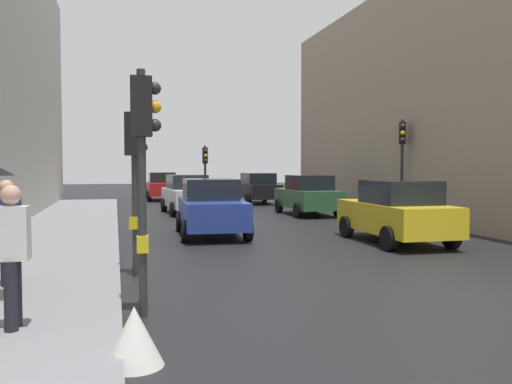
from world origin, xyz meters
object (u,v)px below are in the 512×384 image
at_px(traffic_light_mid_street, 402,152).
at_px(car_dark_suv, 257,188).
at_px(traffic_light_near_left, 143,147).
at_px(car_yellow_taxi, 396,212).
at_px(car_green_estate, 308,195).
at_px(pedestrian_with_black_backpack, 8,248).
at_px(car_red_sedan, 162,186).
at_px(car_blue_van, 211,207).
at_px(warning_sign_triangle, 134,336).
at_px(traffic_light_far_median, 205,165).
at_px(traffic_light_near_right, 136,160).
at_px(car_white_compact, 188,194).
at_px(pedestrian_with_grey_backpack, 4,226).

distance_m(traffic_light_mid_street, car_dark_suv, 12.09).
distance_m(traffic_light_near_left, car_yellow_taxi, 9.39).
height_order(car_green_estate, pedestrian_with_black_backpack, pedestrian_with_black_backpack).
xyz_separation_m(traffic_light_mid_street, car_red_sedan, (-7.74, 16.16, -1.83)).
bearing_deg(car_red_sedan, traffic_light_mid_street, -64.40).
height_order(car_blue_van, warning_sign_triangle, car_blue_van).
bearing_deg(car_dark_suv, car_yellow_taxi, -91.21).
height_order(car_red_sedan, car_blue_van, same).
bearing_deg(traffic_light_far_median, car_dark_suv, 32.27).
relative_size(traffic_light_mid_street, pedestrian_with_black_backpack, 2.22).
bearing_deg(traffic_light_near_left, traffic_light_mid_street, 46.38).
distance_m(car_blue_van, car_dark_suv, 14.61).
xyz_separation_m(traffic_light_near_right, car_green_estate, (7.84, 11.66, -1.40)).
bearing_deg(car_white_compact, traffic_light_far_median, 68.59).
xyz_separation_m(car_red_sedan, pedestrian_with_black_backpack, (-4.17, -27.61, 0.29)).
bearing_deg(traffic_light_mid_street, car_blue_van, -165.27).
bearing_deg(pedestrian_with_black_backpack, car_white_compact, 75.62).
relative_size(car_red_sedan, car_white_compact, 0.98).
bearing_deg(car_white_compact, car_green_estate, -22.73).
relative_size(traffic_light_mid_street, car_blue_van, 0.92).
height_order(traffic_light_near_left, car_green_estate, traffic_light_near_left).
relative_size(car_dark_suv, pedestrian_with_grey_backpack, 2.40).
distance_m(pedestrian_with_black_backpack, pedestrian_with_grey_backpack, 2.72).
height_order(traffic_light_near_right, car_dark_suv, traffic_light_near_right).
xyz_separation_m(car_dark_suv, pedestrian_with_grey_backpack, (-9.79, -20.44, 0.29)).
relative_size(car_green_estate, warning_sign_triangle, 6.47).
relative_size(traffic_light_near_right, car_green_estate, 0.79).
bearing_deg(traffic_light_far_median, car_yellow_taxi, -78.12).
height_order(traffic_light_near_left, car_dark_suv, traffic_light_near_left).
distance_m(traffic_light_far_median, car_green_estate, 6.87).
relative_size(traffic_light_near_right, pedestrian_with_grey_backpack, 1.87).
bearing_deg(car_dark_suv, car_white_compact, -130.06).
distance_m(car_dark_suv, car_green_estate, 7.81).
bearing_deg(car_green_estate, traffic_light_near_right, -123.92).
distance_m(car_dark_suv, car_yellow_taxi, 16.63).
height_order(car_red_sedan, warning_sign_triangle, car_red_sedan).
xyz_separation_m(traffic_light_far_median, car_green_estate, (3.65, -5.66, -1.35)).
bearing_deg(warning_sign_triangle, car_red_sedan, 84.63).
distance_m(traffic_light_near_right, car_green_estate, 14.12).
relative_size(car_red_sedan, car_blue_van, 0.98).
bearing_deg(traffic_light_far_median, traffic_light_mid_street, -57.50).
bearing_deg(traffic_light_near_left, pedestrian_with_grey_backpack, 138.22).
bearing_deg(traffic_light_near_left, pedestrian_with_black_backpack, -157.21).
bearing_deg(traffic_light_far_median, car_blue_van, -98.40).
bearing_deg(traffic_light_near_right, traffic_light_far_median, 76.39).
distance_m(car_green_estate, pedestrian_with_black_backpack, 18.01).
distance_m(traffic_light_near_right, car_blue_van, 6.44).
height_order(car_green_estate, pedestrian_with_grey_backpack, pedestrian_with_grey_backpack).
relative_size(traffic_light_near_left, warning_sign_triangle, 5.41).
xyz_separation_m(car_dark_suv, car_yellow_taxi, (-0.35, -16.63, 0.00)).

